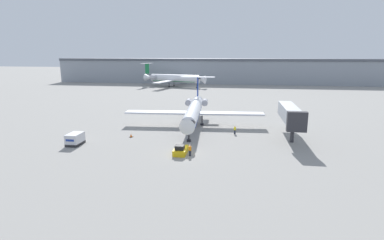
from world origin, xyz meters
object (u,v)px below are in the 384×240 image
(luggage_cart, at_px, (75,139))
(worker_near_tug, at_px, (190,150))
(airplane_main, at_px, (194,110))
(jet_bridge, at_px, (290,114))
(pushback_tug, at_px, (181,150))
(airplane_parked_far_left, at_px, (173,78))
(worker_by_wing, at_px, (235,130))
(traffic_cone_left, at_px, (131,136))

(luggage_cart, xyz_separation_m, worker_near_tug, (20.65, -2.74, -0.07))
(airplane_main, height_order, jet_bridge, airplane_main)
(pushback_tug, xyz_separation_m, airplane_parked_far_left, (-22.05, 97.03, 3.37))
(luggage_cart, height_order, airplane_parked_far_left, airplane_parked_far_left)
(worker_by_wing, bearing_deg, traffic_cone_left, -164.74)
(luggage_cart, distance_m, jet_bridge, 39.07)
(traffic_cone_left, relative_size, airplane_parked_far_left, 0.02)
(worker_near_tug, xyz_separation_m, worker_by_wing, (6.69, 14.19, -0.09))
(traffic_cone_left, bearing_deg, airplane_parked_far_left, 97.00)
(traffic_cone_left, bearing_deg, worker_near_tug, -34.85)
(worker_near_tug, xyz_separation_m, jet_bridge, (16.85, 13.17, 3.52))
(pushback_tug, relative_size, worker_near_tug, 2.15)
(luggage_cart, xyz_separation_m, worker_by_wing, (27.34, 11.44, -0.17))
(luggage_cart, height_order, jet_bridge, jet_bridge)
(airplane_parked_far_left, bearing_deg, luggage_cart, -88.17)
(airplane_main, xyz_separation_m, jet_bridge, (19.13, -6.53, 0.99))
(worker_by_wing, xyz_separation_m, jet_bridge, (10.16, -1.02, 3.61))
(worker_by_wing, bearing_deg, luggage_cart, -157.28)
(pushback_tug, distance_m, worker_near_tug, 1.86)
(worker_near_tug, bearing_deg, worker_by_wing, 64.76)
(pushback_tug, distance_m, worker_by_wing, 15.75)
(traffic_cone_left, relative_size, jet_bridge, 0.05)
(airplane_main, xyz_separation_m, traffic_cone_left, (-10.47, -10.82, -3.17))
(airplane_main, bearing_deg, jet_bridge, -18.85)
(airplane_main, bearing_deg, worker_near_tug, -83.40)
(airplane_main, bearing_deg, airplane_parked_far_left, 105.32)
(worker_near_tug, height_order, airplane_parked_far_left, airplane_parked_far_left)
(worker_by_wing, relative_size, jet_bridge, 0.11)
(airplane_parked_far_left, bearing_deg, traffic_cone_left, -83.00)
(traffic_cone_left, height_order, jet_bridge, jet_bridge)
(luggage_cart, distance_m, worker_by_wing, 29.64)
(airplane_main, bearing_deg, traffic_cone_left, -134.08)
(airplane_main, height_order, worker_near_tug, airplane_main)
(luggage_cart, bearing_deg, airplane_main, 42.70)
(pushback_tug, bearing_deg, airplane_main, 91.97)
(luggage_cart, relative_size, worker_near_tug, 1.83)
(airplane_main, height_order, airplane_parked_far_left, airplane_parked_far_left)
(airplane_main, relative_size, jet_bridge, 2.06)
(luggage_cart, xyz_separation_m, airplane_parked_far_left, (-3.03, 95.11, 2.94))
(worker_near_tug, xyz_separation_m, airplane_parked_far_left, (-23.68, 97.85, 3.01))
(pushback_tug, relative_size, worker_by_wing, 2.35)
(luggage_cart, height_order, worker_near_tug, luggage_cart)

